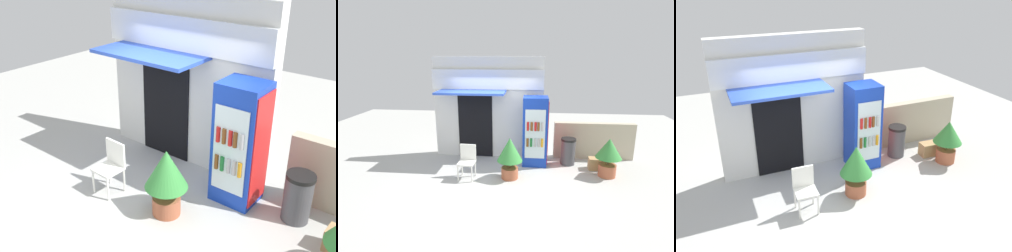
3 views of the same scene
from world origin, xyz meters
The scene contains 9 objects.
ground centered at (0.00, 0.00, 0.00)m, with size 16.00×16.00×0.00m, color #B2B2AD.
storefront_building centered at (-0.23, 1.50, 1.59)m, with size 3.32×1.19×3.08m.
drink_cooler centered at (1.23, 0.92, 1.00)m, with size 0.71×0.68×1.99m.
plastic_chair centered at (-0.52, -0.15, 0.51)m, with size 0.43×0.43×0.88m.
potted_plant_near_shop centered at (0.58, -0.09, 0.68)m, with size 0.66×0.66×1.09m.
potted_plant_curbside centered at (3.14, 0.27, 0.64)m, with size 0.67×0.67×1.04m.
trash_bin centered at (2.20, 1.00, 0.40)m, with size 0.43×0.43×0.79m.
stone_boundary_wall centered at (3.02, 1.56, 0.56)m, with size 2.40×0.22×1.12m, color #B7AD93.
cardboard_box centered at (2.96, 0.69, 0.17)m, with size 0.43×0.28×0.33m, color tan.
Camera 2 is at (1.12, -6.63, 3.20)m, focal length 29.18 mm.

